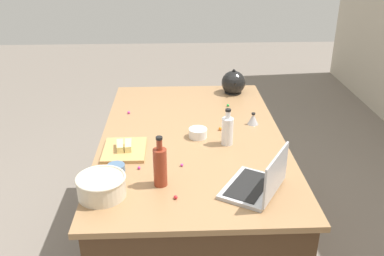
{
  "coord_description": "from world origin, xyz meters",
  "views": [
    {
      "loc": [
        2.28,
        -0.1,
        2.02
      ],
      "look_at": [
        0.0,
        0.0,
        0.95
      ],
      "focal_mm": 39.44,
      "sensor_mm": 36.0,
      "label": 1
    }
  ],
  "objects_px": {
    "butter_stick_left": "(120,146)",
    "butter_stick_right": "(128,145)",
    "cutting_board": "(125,150)",
    "ramekin_small": "(116,169)",
    "bottle_soy": "(160,166)",
    "kettle": "(233,83)",
    "ramekin_medium": "(198,133)",
    "bottle_vinegar": "(227,130)",
    "laptop": "(259,183)",
    "kitchen_timer": "(253,119)",
    "mixing_bowl_large": "(101,186)"
  },
  "relations": [
    {
      "from": "laptop",
      "to": "butter_stick_left",
      "type": "relative_size",
      "value": 3.46
    },
    {
      "from": "butter_stick_right",
      "to": "cutting_board",
      "type": "bearing_deg",
      "value": -87.09
    },
    {
      "from": "laptop",
      "to": "bottle_vinegar",
      "type": "relative_size",
      "value": 1.75
    },
    {
      "from": "bottle_vinegar",
      "to": "kettle",
      "type": "bearing_deg",
      "value": 170.17
    },
    {
      "from": "kettle",
      "to": "butter_stick_left",
      "type": "relative_size",
      "value": 1.94
    },
    {
      "from": "kettle",
      "to": "bottle_soy",
      "type": "bearing_deg",
      "value": -22.34
    },
    {
      "from": "mixing_bowl_large",
      "to": "ramekin_small",
      "type": "height_order",
      "value": "mixing_bowl_large"
    },
    {
      "from": "laptop",
      "to": "cutting_board",
      "type": "relative_size",
      "value": 1.34
    },
    {
      "from": "ramekin_medium",
      "to": "kitchen_timer",
      "type": "xyz_separation_m",
      "value": [
        -0.17,
        0.36,
        0.01
      ]
    },
    {
      "from": "bottle_soy",
      "to": "cutting_board",
      "type": "distance_m",
      "value": 0.42
    },
    {
      "from": "kettle",
      "to": "ramekin_medium",
      "type": "height_order",
      "value": "kettle"
    },
    {
      "from": "cutting_board",
      "to": "kitchen_timer",
      "type": "distance_m",
      "value": 0.85
    },
    {
      "from": "ramekin_medium",
      "to": "kitchen_timer",
      "type": "relative_size",
      "value": 1.42
    },
    {
      "from": "bottle_vinegar",
      "to": "cutting_board",
      "type": "height_order",
      "value": "bottle_vinegar"
    },
    {
      "from": "bottle_soy",
      "to": "butter_stick_right",
      "type": "relative_size",
      "value": 2.35
    },
    {
      "from": "kettle",
      "to": "cutting_board",
      "type": "distance_m",
      "value": 1.17
    },
    {
      "from": "bottle_vinegar",
      "to": "kettle",
      "type": "relative_size",
      "value": 1.02
    },
    {
      "from": "cutting_board",
      "to": "butter_stick_left",
      "type": "xyz_separation_m",
      "value": [
        0.0,
        -0.02,
        0.03
      ]
    },
    {
      "from": "ramekin_medium",
      "to": "kitchen_timer",
      "type": "height_order",
      "value": "kitchen_timer"
    },
    {
      "from": "ramekin_medium",
      "to": "bottle_soy",
      "type": "bearing_deg",
      "value": -22.2
    },
    {
      "from": "laptop",
      "to": "cutting_board",
      "type": "bearing_deg",
      "value": -122.52
    },
    {
      "from": "ramekin_medium",
      "to": "kettle",
      "type": "bearing_deg",
      "value": 157.57
    },
    {
      "from": "bottle_soy",
      "to": "kitchen_timer",
      "type": "relative_size",
      "value": 3.36
    },
    {
      "from": "butter_stick_left",
      "to": "butter_stick_right",
      "type": "distance_m",
      "value": 0.05
    },
    {
      "from": "cutting_board",
      "to": "butter_stick_right",
      "type": "distance_m",
      "value": 0.04
    },
    {
      "from": "bottle_soy",
      "to": "kitchen_timer",
      "type": "xyz_separation_m",
      "value": [
        -0.68,
        0.57,
        -0.07
      ]
    },
    {
      "from": "bottle_vinegar",
      "to": "butter_stick_right",
      "type": "height_order",
      "value": "bottle_vinegar"
    },
    {
      "from": "bottle_soy",
      "to": "kettle",
      "type": "height_order",
      "value": "bottle_soy"
    },
    {
      "from": "mixing_bowl_large",
      "to": "kitchen_timer",
      "type": "xyz_separation_m",
      "value": [
        -0.77,
        0.84,
        -0.02
      ]
    },
    {
      "from": "kettle",
      "to": "laptop",
      "type": "bearing_deg",
      "value": -2.35
    },
    {
      "from": "cutting_board",
      "to": "butter_stick_left",
      "type": "relative_size",
      "value": 2.58
    },
    {
      "from": "kettle",
      "to": "ramekin_medium",
      "type": "relative_size",
      "value": 1.95
    },
    {
      "from": "bottle_soy",
      "to": "bottle_vinegar",
      "type": "bearing_deg",
      "value": 138.29
    },
    {
      "from": "bottle_soy",
      "to": "butter_stick_left",
      "type": "bearing_deg",
      "value": -146.03
    },
    {
      "from": "mixing_bowl_large",
      "to": "butter_stick_right",
      "type": "distance_m",
      "value": 0.44
    },
    {
      "from": "ramekin_small",
      "to": "ramekin_medium",
      "type": "relative_size",
      "value": 0.82
    },
    {
      "from": "butter_stick_left",
      "to": "kitchen_timer",
      "type": "distance_m",
      "value": 0.87
    },
    {
      "from": "butter_stick_right",
      "to": "ramekin_small",
      "type": "distance_m",
      "value": 0.23
    },
    {
      "from": "kitchen_timer",
      "to": "kettle",
      "type": "bearing_deg",
      "value": -174.93
    },
    {
      "from": "ramekin_medium",
      "to": "kitchen_timer",
      "type": "bearing_deg",
      "value": 115.51
    },
    {
      "from": "kettle",
      "to": "ramekin_small",
      "type": "distance_m",
      "value": 1.36
    },
    {
      "from": "laptop",
      "to": "kitchen_timer",
      "type": "height_order",
      "value": "laptop"
    },
    {
      "from": "mixing_bowl_large",
      "to": "ramekin_medium",
      "type": "xyz_separation_m",
      "value": [
        -0.6,
        0.48,
        -0.03
      ]
    },
    {
      "from": "laptop",
      "to": "bottle_soy",
      "type": "height_order",
      "value": "bottle_soy"
    },
    {
      "from": "bottle_soy",
      "to": "butter_stick_left",
      "type": "xyz_separation_m",
      "value": [
        -0.35,
        -0.23,
        -0.07
      ]
    },
    {
      "from": "butter_stick_left",
      "to": "ramekin_small",
      "type": "relative_size",
      "value": 1.24
    },
    {
      "from": "mixing_bowl_large",
      "to": "ramekin_medium",
      "type": "distance_m",
      "value": 0.76
    },
    {
      "from": "bottle_soy",
      "to": "kettle",
      "type": "distance_m",
      "value": 1.36
    },
    {
      "from": "butter_stick_left",
      "to": "ramekin_small",
      "type": "distance_m",
      "value": 0.22
    },
    {
      "from": "bottle_vinegar",
      "to": "kettle",
      "type": "height_order",
      "value": "bottle_vinegar"
    }
  ]
}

